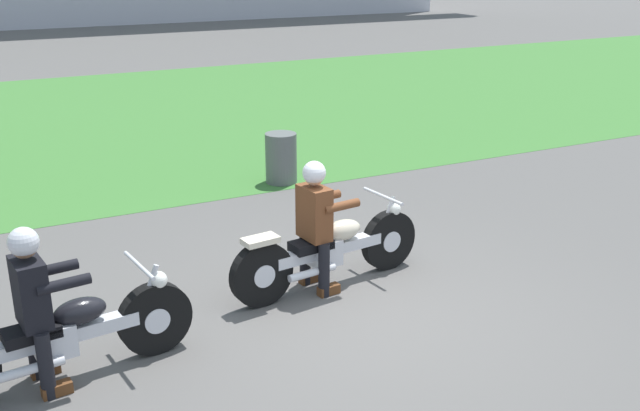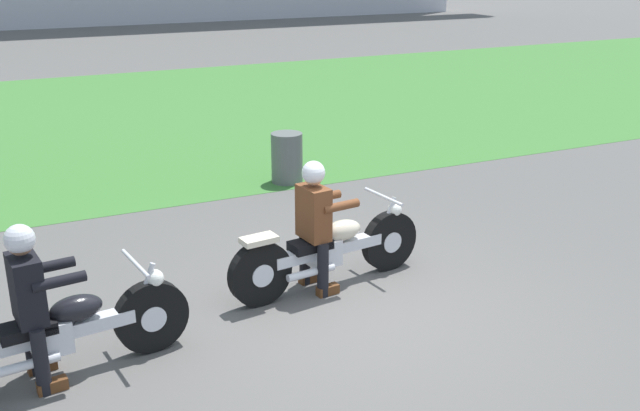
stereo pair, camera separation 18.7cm
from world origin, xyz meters
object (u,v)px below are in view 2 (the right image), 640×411
at_px(rider_lead, 315,216).
at_px(trash_can, 287,158).
at_px(rider_follow, 30,293).
at_px(motorcycle_follow, 58,334).
at_px(motorcycle_lead, 329,250).

relative_size(rider_lead, trash_can, 1.84).
bearing_deg(rider_follow, motorcycle_follow, -0.78).
bearing_deg(motorcycle_lead, rider_lead, 179.23).
height_order(rider_lead, rider_follow, rider_lead).
relative_size(motorcycle_lead, rider_lead, 1.63).
bearing_deg(rider_lead, rider_follow, -174.54).
bearing_deg(motorcycle_follow, rider_follow, 179.22).
xyz_separation_m(rider_lead, trash_can, (1.21, 3.61, -0.44)).
relative_size(rider_lead, rider_follow, 1.00).
bearing_deg(rider_lead, motorcycle_follow, -174.15).
xyz_separation_m(motorcycle_lead, motorcycle_follow, (-2.82, -0.62, -0.00)).
height_order(motorcycle_lead, rider_follow, rider_follow).
xyz_separation_m(motorcycle_follow, trash_can, (3.86, 4.21, -0.02)).
distance_m(motorcycle_lead, trash_can, 3.74).
bearing_deg(trash_can, motorcycle_lead, -106.13).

